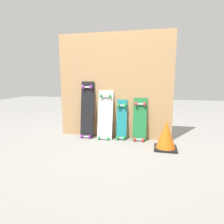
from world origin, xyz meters
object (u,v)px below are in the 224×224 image
skateboard_white (105,117)px  skateboard_black (87,112)px  skateboard_green (140,122)px  skateboard_teal (122,122)px  traffic_cone (166,135)px

skateboard_white → skateboard_black: bearing=178.3°
skateboard_black → skateboard_white: (0.30, -0.01, -0.07)m
skateboard_white → skateboard_green: skateboard_white is taller
skateboard_white → skateboard_teal: skateboard_white is taller
skateboard_white → skateboard_teal: 0.27m
skateboard_green → traffic_cone: (0.38, -0.31, -0.10)m
skateboard_black → traffic_cone: skateboard_black is taller
traffic_cone → skateboard_green: bearing=141.4°
skateboard_white → traffic_cone: skateboard_white is taller
skateboard_black → traffic_cone: (1.22, -0.29, -0.22)m
skateboard_white → skateboard_teal: (0.26, 0.03, -0.06)m
skateboard_green → traffic_cone: bearing=-38.6°
skateboard_white → traffic_cone: bearing=-17.0°
skateboard_black → skateboard_green: skateboard_black is taller
skateboard_white → skateboard_teal: size_ratio=1.22×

